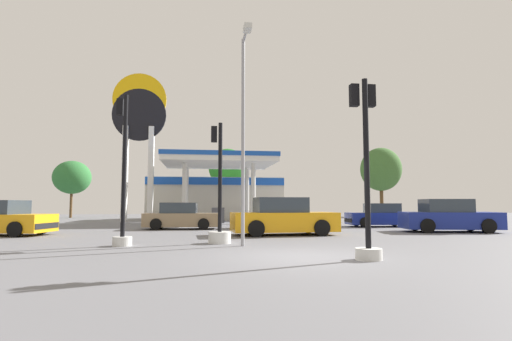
{
  "coord_description": "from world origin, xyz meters",
  "views": [
    {
      "loc": [
        -2.62,
        -10.28,
        1.37
      ],
      "look_at": [
        0.82,
        14.06,
        3.44
      ],
      "focal_mm": 27.83,
      "sensor_mm": 36.0,
      "label": 1
    }
  ],
  "objects": [
    {
      "name": "traffic_signal_0",
      "position": [
        1.48,
        -0.89,
        1.84
      ],
      "size": [
        0.65,
        0.68,
        4.52
      ],
      "color": "silver",
      "rests_on": "ground"
    },
    {
      "name": "car_1",
      "position": [
        -3.62,
        11.92,
        0.65
      ],
      "size": [
        4.11,
        2.04,
        1.44
      ],
      "color": "black",
      "rests_on": "ground"
    },
    {
      "name": "station_pole_sign",
      "position": [
        -7.34,
        20.82,
        7.26
      ],
      "size": [
        4.06,
        0.56,
        11.49
      ],
      "color": "white",
      "rests_on": "ground"
    },
    {
      "name": "car_4",
      "position": [
        1.05,
        7.09,
        0.75
      ],
      "size": [
        4.7,
        2.28,
        1.65
      ],
      "color": "black",
      "rests_on": "ground"
    },
    {
      "name": "car_5",
      "position": [
        9.5,
        7.79,
        0.73
      ],
      "size": [
        4.76,
        2.75,
        1.6
      ],
      "color": "black",
      "rests_on": "ground"
    },
    {
      "name": "tree_0",
      "position": [
        -15.3,
        31.39,
        4.0
      ],
      "size": [
        3.64,
        3.64,
        5.67
      ],
      "color": "brown",
      "rests_on": "ground"
    },
    {
      "name": "traffic_signal_2",
      "position": [
        -5.15,
        3.29,
        1.75
      ],
      "size": [
        0.63,
        0.67,
        5.02
      ],
      "color": "silver",
      "rests_on": "ground"
    },
    {
      "name": "gas_station",
      "position": [
        -1.32,
        24.11,
        2.17
      ],
      "size": [
        11.38,
        12.34,
        4.85
      ],
      "color": "beige",
      "rests_on": "ground"
    },
    {
      "name": "car_0",
      "position": [
        8.2,
        12.56,
        0.63
      ],
      "size": [
        4.04,
        2.05,
        1.4
      ],
      "color": "black",
      "rests_on": "ground"
    },
    {
      "name": "ground_plane",
      "position": [
        0.0,
        0.0,
        0.0
      ],
      "size": [
        90.0,
        90.0,
        0.0
      ],
      "primitive_type": "plane",
      "color": "slate",
      "rests_on": "ground"
    },
    {
      "name": "traffic_signal_1",
      "position": [
        -1.95,
        3.73,
        1.01
      ],
      "size": [
        0.78,
        0.78,
        4.25
      ],
      "color": "silver",
      "rests_on": "ground"
    },
    {
      "name": "tree_2",
      "position": [
        17.24,
        31.15,
        5.18
      ],
      "size": [
        4.46,
        4.46,
        7.6
      ],
      "color": "brown",
      "rests_on": "ground"
    },
    {
      "name": "corner_streetlamp",
      "position": [
        -1.23,
        2.49,
        4.18
      ],
      "size": [
        0.24,
        1.48,
        6.95
      ],
      "color": "gray",
      "rests_on": "ground"
    },
    {
      "name": "car_3",
      "position": [
        -11.26,
        8.54,
        0.69
      ],
      "size": [
        4.54,
        2.65,
        1.53
      ],
      "color": "black",
      "rests_on": "ground"
    },
    {
      "name": "car_2",
      "position": [
        1.56,
        11.77,
        0.64
      ],
      "size": [
        4.11,
        2.16,
        1.41
      ],
      "color": "black",
      "rests_on": "ground"
    },
    {
      "name": "tree_1",
      "position": [
        0.15,
        30.15,
        5.05
      ],
      "size": [
        3.86,
        3.86,
        7.01
      ],
      "color": "brown",
      "rests_on": "ground"
    }
  ]
}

